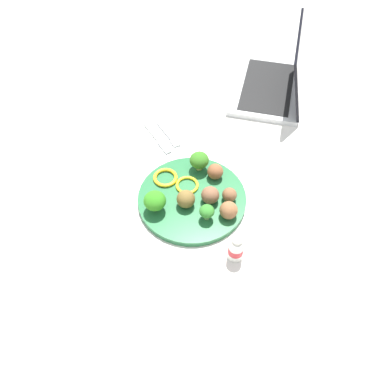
{
  "coord_description": "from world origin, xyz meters",
  "views": [
    {
      "loc": [
        0.57,
        -0.31,
        0.84
      ],
      "look_at": [
        0.0,
        0.0,
        0.04
      ],
      "focal_mm": 37.98,
      "sensor_mm": 36.0,
      "label": 1
    }
  ],
  "objects_px": {
    "broccoli_floret_front_right": "(207,211)",
    "laptop": "(276,81)",
    "meatball_front_right": "(229,195)",
    "fork": "(169,135)",
    "meatball_mid_left": "(210,195)",
    "broccoli_floret_center": "(155,201)",
    "knife": "(158,139)",
    "pepper_ring_far_rim": "(165,178)",
    "pepper_ring_mid_right": "(187,185)",
    "yogurt_bottle": "(236,249)",
    "plate": "(192,199)",
    "broccoli_floret_back_right": "(199,160)",
    "meatball_center": "(229,210)",
    "meatball_front_left": "(215,172)",
    "meatball_far_rim": "(186,199)",
    "napkin": "(162,137)"
  },
  "relations": [
    {
      "from": "broccoli_floret_front_right",
      "to": "laptop",
      "type": "distance_m",
      "value": 0.57
    },
    {
      "from": "meatball_front_right",
      "to": "fork",
      "type": "height_order",
      "value": "meatball_front_right"
    },
    {
      "from": "meatball_mid_left",
      "to": "laptop",
      "type": "distance_m",
      "value": 0.52
    },
    {
      "from": "broccoli_floret_center",
      "to": "knife",
      "type": "height_order",
      "value": "broccoli_floret_center"
    },
    {
      "from": "pepper_ring_far_rim",
      "to": "laptop",
      "type": "bearing_deg",
      "value": 110.66
    },
    {
      "from": "pepper_ring_mid_right",
      "to": "yogurt_bottle",
      "type": "xyz_separation_m",
      "value": [
        0.23,
        0.0,
        0.01
      ]
    },
    {
      "from": "yogurt_bottle",
      "to": "laptop",
      "type": "bearing_deg",
      "value": 136.17
    },
    {
      "from": "meatball_mid_left",
      "to": "fork",
      "type": "height_order",
      "value": "meatball_mid_left"
    },
    {
      "from": "broccoli_floret_front_right",
      "to": "plate",
      "type": "bearing_deg",
      "value": -179.13
    },
    {
      "from": "broccoli_floret_center",
      "to": "meatball_mid_left",
      "type": "height_order",
      "value": "broccoli_floret_center"
    },
    {
      "from": "laptop",
      "to": "broccoli_floret_front_right",
      "type": "bearing_deg",
      "value": -52.6
    },
    {
      "from": "broccoli_floret_back_right",
      "to": "pepper_ring_far_rim",
      "type": "distance_m",
      "value": 0.1
    },
    {
      "from": "pepper_ring_far_rim",
      "to": "meatball_center",
      "type": "bearing_deg",
      "value": 24.66
    },
    {
      "from": "meatball_center",
      "to": "meatball_front_left",
      "type": "xyz_separation_m",
      "value": [
        -0.13,
        0.04,
        -0.0
      ]
    },
    {
      "from": "plate",
      "to": "laptop",
      "type": "height_order",
      "value": "laptop"
    },
    {
      "from": "knife",
      "to": "laptop",
      "type": "xyz_separation_m",
      "value": [
        -0.03,
        0.44,
        0.03
      ]
    },
    {
      "from": "plate",
      "to": "broccoli_floret_front_right",
      "type": "xyz_separation_m",
      "value": [
        0.08,
        0.0,
        0.04
      ]
    },
    {
      "from": "broccoli_floret_center",
      "to": "knife",
      "type": "relative_size",
      "value": 0.39
    },
    {
      "from": "broccoli_floret_center",
      "to": "meatball_center",
      "type": "distance_m",
      "value": 0.18
    },
    {
      "from": "pepper_ring_mid_right",
      "to": "pepper_ring_far_rim",
      "type": "xyz_separation_m",
      "value": [
        -0.05,
        -0.04,
        0.0
      ]
    },
    {
      "from": "plate",
      "to": "knife",
      "type": "distance_m",
      "value": 0.25
    },
    {
      "from": "broccoli_floret_center",
      "to": "meatball_front_right",
      "type": "relative_size",
      "value": 1.54
    },
    {
      "from": "broccoli_floret_back_right",
      "to": "broccoli_floret_front_right",
      "type": "distance_m",
      "value": 0.17
    },
    {
      "from": "laptop",
      "to": "meatball_far_rim",
      "type": "bearing_deg",
      "value": -59.2
    },
    {
      "from": "broccoli_floret_back_right",
      "to": "napkin",
      "type": "distance_m",
      "value": 0.18
    },
    {
      "from": "pepper_ring_mid_right",
      "to": "fork",
      "type": "xyz_separation_m",
      "value": [
        -0.21,
        0.05,
        -0.01
      ]
    },
    {
      "from": "fork",
      "to": "plate",
      "type": "bearing_deg",
      "value": -12.5
    },
    {
      "from": "broccoli_floret_back_right",
      "to": "fork",
      "type": "height_order",
      "value": "broccoli_floret_back_right"
    },
    {
      "from": "meatball_far_rim",
      "to": "napkin",
      "type": "xyz_separation_m",
      "value": [
        -0.27,
        0.06,
        -0.04
      ]
    },
    {
      "from": "broccoli_floret_center",
      "to": "napkin",
      "type": "relative_size",
      "value": 0.34
    },
    {
      "from": "meatball_front_left",
      "to": "yogurt_bottle",
      "type": "relative_size",
      "value": 0.55
    },
    {
      "from": "plate",
      "to": "meatball_center",
      "type": "relative_size",
      "value": 6.2
    },
    {
      "from": "broccoli_floret_center",
      "to": "meatball_front_right",
      "type": "xyz_separation_m",
      "value": [
        0.06,
        0.18,
        -0.02
      ]
    },
    {
      "from": "meatball_front_left",
      "to": "napkin",
      "type": "height_order",
      "value": "meatball_front_left"
    },
    {
      "from": "plate",
      "to": "knife",
      "type": "bearing_deg",
      "value": 175.8
    },
    {
      "from": "meatball_front_left",
      "to": "yogurt_bottle",
      "type": "distance_m",
      "value": 0.24
    },
    {
      "from": "laptop",
      "to": "knife",
      "type": "bearing_deg",
      "value": -86.32
    },
    {
      "from": "meatball_front_left",
      "to": "meatball_mid_left",
      "type": "bearing_deg",
      "value": -39.2
    },
    {
      "from": "knife",
      "to": "laptop",
      "type": "bearing_deg",
      "value": 93.68
    },
    {
      "from": "broccoli_floret_center",
      "to": "knife",
      "type": "bearing_deg",
      "value": 153.69
    },
    {
      "from": "meatball_mid_left",
      "to": "fork",
      "type": "xyz_separation_m",
      "value": [
        -0.28,
        0.02,
        -0.03
      ]
    },
    {
      "from": "broccoli_floret_center",
      "to": "laptop",
      "type": "relative_size",
      "value": 0.15
    },
    {
      "from": "broccoli_floret_front_right",
      "to": "fork",
      "type": "relative_size",
      "value": 0.36
    },
    {
      "from": "meatball_front_left",
      "to": "pepper_ring_mid_right",
      "type": "bearing_deg",
      "value": -94.69
    },
    {
      "from": "plate",
      "to": "napkin",
      "type": "relative_size",
      "value": 1.65
    },
    {
      "from": "meatball_front_left",
      "to": "laptop",
      "type": "xyz_separation_m",
      "value": [
        -0.24,
        0.37,
        0.0
      ]
    },
    {
      "from": "napkin",
      "to": "knife",
      "type": "bearing_deg",
      "value": -68.57
    },
    {
      "from": "plate",
      "to": "napkin",
      "type": "xyz_separation_m",
      "value": [
        -0.25,
        0.04,
        -0.01
      ]
    },
    {
      "from": "pepper_ring_far_rim",
      "to": "fork",
      "type": "height_order",
      "value": "pepper_ring_far_rim"
    },
    {
      "from": "fork",
      "to": "broccoli_floret_center",
      "type": "bearing_deg",
      "value": -33.01
    }
  ]
}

